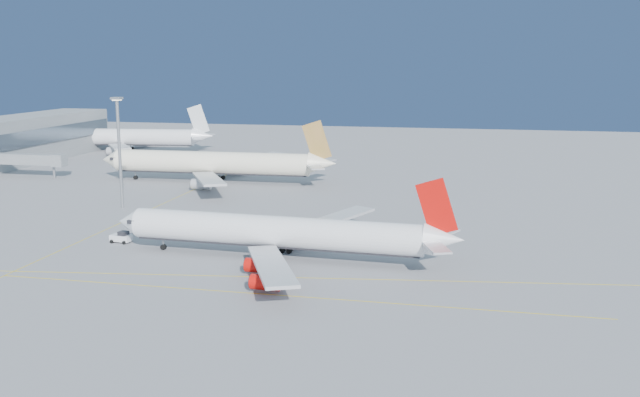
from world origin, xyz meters
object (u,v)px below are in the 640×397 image
(pushback_tug, at_px, (121,237))
(light_mast, at_px, (119,143))
(airliner_virgin, at_px, (281,233))
(airliner_third, at_px, (127,137))
(airliner_etihad, at_px, (216,163))

(pushback_tug, bearing_deg, light_mast, 125.04)
(airliner_virgin, distance_m, pushback_tug, 32.23)
(airliner_virgin, bearing_deg, pushback_tug, 175.37)
(airliner_virgin, distance_m, airliner_third, 158.84)
(airliner_virgin, xyz_separation_m, airliner_third, (-94.14, 127.93, 0.78))
(airliner_virgin, bearing_deg, light_mast, 147.51)
(airliner_virgin, height_order, airliner_etihad, airliner_etihad)
(airliner_etihad, distance_m, pushback_tug, 67.09)
(pushback_tug, bearing_deg, airliner_third, 124.52)
(pushback_tug, xyz_separation_m, light_mast, (-14.99, 29.06, 13.79))
(airliner_etihad, relative_size, airliner_third, 1.03)
(airliner_etihad, relative_size, pushback_tug, 16.51)
(pushback_tug, bearing_deg, airliner_etihad, 103.08)
(pushback_tug, bearing_deg, airliner_virgin, 0.16)
(airliner_virgin, relative_size, light_mast, 2.44)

